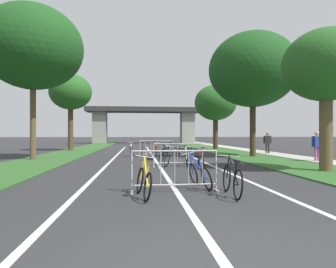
{
  "coord_description": "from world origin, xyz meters",
  "views": [
    {
      "loc": [
        -0.96,
        -2.9,
        1.45
      ],
      "look_at": [
        0.88,
        15.41,
        1.46
      ],
      "focal_mm": 31.67,
      "sensor_mm": 36.0,
      "label": 1
    }
  ],
  "objects_px": {
    "bicycle_black_0": "(232,179)",
    "bicycle_white_1": "(132,151)",
    "tree_right_oak_near": "(326,66)",
    "bicycle_teal_3": "(163,152)",
    "crowd_barrier_third": "(157,149)",
    "tree_right_pine_far": "(253,70)",
    "bicycle_orange_5": "(155,150)",
    "pedestrian_strolling": "(317,144)",
    "tree_left_oak_mid": "(33,48)",
    "bicycle_blue_6": "(199,174)",
    "tree_left_maple_mid": "(71,93)",
    "bicycle_purple_8": "(142,150)",
    "bicycle_red_7": "(199,160)",
    "crowd_barrier_nearest": "(175,171)",
    "bicycle_green_9": "(203,158)",
    "bicycle_black_10": "(164,157)",
    "crowd_barrier_second": "(177,155)",
    "pedestrian_pushing_bike": "(268,141)",
    "bicycle_yellow_4": "(144,181)",
    "tree_right_cypress_far": "(215,103)"
  },
  "relations": [
    {
      "from": "bicycle_orange_5",
      "to": "bicycle_purple_8",
      "type": "xyz_separation_m",
      "value": [
        -0.84,
        0.01,
        0.01
      ]
    },
    {
      "from": "tree_left_oak_mid",
      "to": "pedestrian_pushing_bike",
      "type": "relative_size",
      "value": 5.44
    },
    {
      "from": "tree_left_oak_mid",
      "to": "bicycle_black_10",
      "type": "xyz_separation_m",
      "value": [
        7.02,
        -3.66,
        -5.89
      ]
    },
    {
      "from": "tree_left_oak_mid",
      "to": "crowd_barrier_nearest",
      "type": "height_order",
      "value": "tree_left_oak_mid"
    },
    {
      "from": "tree_right_oak_near",
      "to": "bicycle_black_0",
      "type": "relative_size",
      "value": 3.22
    },
    {
      "from": "tree_left_maple_mid",
      "to": "bicycle_black_10",
      "type": "relative_size",
      "value": 3.97
    },
    {
      "from": "crowd_barrier_second",
      "to": "pedestrian_strolling",
      "type": "height_order",
      "value": "pedestrian_strolling"
    },
    {
      "from": "bicycle_black_0",
      "to": "bicycle_white_1",
      "type": "distance_m",
      "value": 12.74
    },
    {
      "from": "crowd_barrier_third",
      "to": "bicycle_black_0",
      "type": "bearing_deg",
      "value": -85.08
    },
    {
      "from": "tree_left_maple_mid",
      "to": "bicycle_purple_8",
      "type": "relative_size",
      "value": 3.7
    },
    {
      "from": "tree_right_oak_near",
      "to": "bicycle_red_7",
      "type": "xyz_separation_m",
      "value": [
        -4.57,
        1.82,
        -3.71
      ]
    },
    {
      "from": "tree_right_oak_near",
      "to": "bicycle_black_0",
      "type": "bearing_deg",
      "value": -141.97
    },
    {
      "from": "bicycle_blue_6",
      "to": "pedestrian_strolling",
      "type": "distance_m",
      "value": 10.01
    },
    {
      "from": "bicycle_blue_6",
      "to": "bicycle_purple_8",
      "type": "bearing_deg",
      "value": 87.6
    },
    {
      "from": "bicycle_white_1",
      "to": "bicycle_red_7",
      "type": "height_order",
      "value": "bicycle_white_1"
    },
    {
      "from": "tree_right_pine_far",
      "to": "crowd_barrier_nearest",
      "type": "bearing_deg",
      "value": -120.43
    },
    {
      "from": "crowd_barrier_third",
      "to": "bicycle_white_1",
      "type": "xyz_separation_m",
      "value": [
        -1.6,
        0.44,
        -0.14
      ]
    },
    {
      "from": "bicycle_orange_5",
      "to": "pedestrian_pushing_bike",
      "type": "relative_size",
      "value": 1.05
    },
    {
      "from": "tree_right_pine_far",
      "to": "bicycle_blue_6",
      "type": "height_order",
      "value": "tree_right_pine_far"
    },
    {
      "from": "bicycle_white_1",
      "to": "crowd_barrier_second",
      "type": "bearing_deg",
      "value": -67.75
    },
    {
      "from": "tree_right_cypress_far",
      "to": "crowd_barrier_third",
      "type": "height_order",
      "value": "tree_right_cypress_far"
    },
    {
      "from": "crowd_barrier_nearest",
      "to": "bicycle_red_7",
      "type": "xyz_separation_m",
      "value": [
        1.69,
        5.13,
        -0.17
      ]
    },
    {
      "from": "tree_left_oak_mid",
      "to": "bicycle_black_0",
      "type": "distance_m",
      "value": 14.38
    },
    {
      "from": "bicycle_black_0",
      "to": "bicycle_orange_5",
      "type": "relative_size",
      "value": 1.03
    },
    {
      "from": "tree_left_maple_mid",
      "to": "bicycle_orange_5",
      "type": "height_order",
      "value": "tree_left_maple_mid"
    },
    {
      "from": "tree_left_maple_mid",
      "to": "bicycle_white_1",
      "type": "distance_m",
      "value": 10.02
    },
    {
      "from": "tree_right_pine_far",
      "to": "bicycle_orange_5",
      "type": "relative_size",
      "value": 4.76
    },
    {
      "from": "crowd_barrier_nearest",
      "to": "bicycle_blue_6",
      "type": "bearing_deg",
      "value": 34.96
    },
    {
      "from": "bicycle_red_7",
      "to": "pedestrian_strolling",
      "type": "distance_m",
      "value": 6.89
    },
    {
      "from": "bicycle_blue_6",
      "to": "tree_left_maple_mid",
      "type": "bearing_deg",
      "value": 102.8
    },
    {
      "from": "tree_right_pine_far",
      "to": "bicycle_orange_5",
      "type": "bearing_deg",
      "value": 168.39
    },
    {
      "from": "tree_right_oak_near",
      "to": "bicycle_purple_8",
      "type": "bearing_deg",
      "value": 128.42
    },
    {
      "from": "tree_right_oak_near",
      "to": "bicycle_teal_3",
      "type": "relative_size",
      "value": 3.24
    },
    {
      "from": "bicycle_purple_8",
      "to": "pedestrian_strolling",
      "type": "height_order",
      "value": "pedestrian_strolling"
    },
    {
      "from": "tree_left_maple_mid",
      "to": "bicycle_red_7",
      "type": "height_order",
      "value": "tree_left_maple_mid"
    },
    {
      "from": "bicycle_black_0",
      "to": "pedestrian_strolling",
      "type": "bearing_deg",
      "value": 50.76
    },
    {
      "from": "bicycle_red_7",
      "to": "bicycle_black_10",
      "type": "relative_size",
      "value": 1.01
    },
    {
      "from": "bicycle_purple_8",
      "to": "pedestrian_strolling",
      "type": "distance_m",
      "value": 10.26
    },
    {
      "from": "crowd_barrier_second",
      "to": "bicycle_black_10",
      "type": "distance_m",
      "value": 0.71
    },
    {
      "from": "bicycle_white_1",
      "to": "bicycle_yellow_4",
      "type": "xyz_separation_m",
      "value": [
        0.55,
        -12.44,
        -0.02
      ]
    },
    {
      "from": "bicycle_black_0",
      "to": "crowd_barrier_third",
      "type": "bearing_deg",
      "value": 98.18
    },
    {
      "from": "bicycle_purple_8",
      "to": "bicycle_green_9",
      "type": "bearing_deg",
      "value": 116.31
    },
    {
      "from": "tree_right_oak_near",
      "to": "tree_right_pine_far",
      "type": "bearing_deg",
      "value": 89.51
    },
    {
      "from": "bicycle_yellow_4",
      "to": "bicycle_black_10",
      "type": "distance_m",
      "value": 6.75
    },
    {
      "from": "bicycle_orange_5",
      "to": "bicycle_teal_3",
      "type": "bearing_deg",
      "value": 106.53
    },
    {
      "from": "tree_right_oak_near",
      "to": "tree_right_pine_far",
      "type": "xyz_separation_m",
      "value": [
        0.06,
        7.46,
        1.48
      ]
    },
    {
      "from": "bicycle_teal_3",
      "to": "bicycle_yellow_4",
      "type": "xyz_separation_m",
      "value": [
        -1.38,
        -11.51,
        0.01
      ]
    },
    {
      "from": "tree_right_oak_near",
      "to": "bicycle_purple_8",
      "type": "relative_size",
      "value": 3.07
    },
    {
      "from": "crowd_barrier_second",
      "to": "bicycle_black_10",
      "type": "bearing_deg",
      "value": 144.94
    },
    {
      "from": "tree_left_oak_mid",
      "to": "bicycle_blue_6",
      "type": "xyz_separation_m",
      "value": [
        7.49,
        -9.27,
        -5.91
      ]
    }
  ]
}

